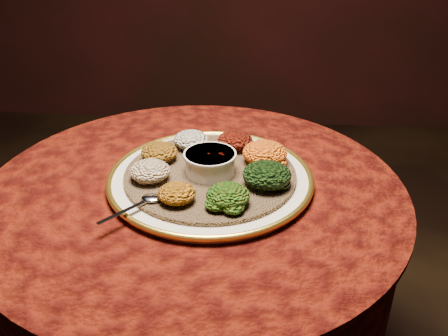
{
  "coord_description": "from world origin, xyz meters",
  "views": [
    {
      "loc": [
        0.16,
        -0.95,
        1.33
      ],
      "look_at": [
        0.06,
        0.05,
        0.76
      ],
      "focal_mm": 40.0,
      "sensor_mm": 36.0,
      "label": 1
    }
  ],
  "objects": [
    {
      "name": "portion_shiro",
      "position": [
        -0.09,
        0.07,
        0.78
      ],
      "size": [
        0.09,
        0.08,
        0.04
      ],
      "primitive_type": "ellipsoid",
      "color": "brown",
      "rests_on": "injera"
    },
    {
      "name": "portion_kik",
      "position": [
        -0.02,
        -0.1,
        0.78
      ],
      "size": [
        0.08,
        0.07,
        0.04
      ],
      "primitive_type": "ellipsoid",
      "color": "#9C5A0D",
      "rests_on": "injera"
    },
    {
      "name": "portion_tikil",
      "position": [
        0.16,
        0.08,
        0.79
      ],
      "size": [
        0.1,
        0.1,
        0.05
      ],
      "primitive_type": "ellipsoid",
      "color": "#AE720E",
      "rests_on": "injera"
    },
    {
      "name": "portion_ayib",
      "position": [
        -0.03,
        0.14,
        0.78
      ],
      "size": [
        0.09,
        0.08,
        0.04
      ],
      "primitive_type": "ellipsoid",
      "color": "beige",
      "rests_on": "injera"
    },
    {
      "name": "stew_bowl",
      "position": [
        0.04,
        0.02,
        0.79
      ],
      "size": [
        0.12,
        0.12,
        0.05
      ],
      "color": "silver",
      "rests_on": "injera"
    },
    {
      "name": "spoon",
      "position": [
        -0.08,
        -0.11,
        0.77
      ],
      "size": [
        0.11,
        0.12,
        0.01
      ],
      "rotation": [
        0.0,
        0.0,
        -2.28
      ],
      "color": "silver",
      "rests_on": "injera"
    },
    {
      "name": "portion_gomen",
      "position": [
        0.16,
        -0.02,
        0.79
      ],
      "size": [
        0.11,
        0.1,
        0.05
      ],
      "primitive_type": "ellipsoid",
      "color": "black",
      "rests_on": "injera"
    },
    {
      "name": "portion_kitfo",
      "position": [
        0.08,
        0.15,
        0.78
      ],
      "size": [
        0.09,
        0.08,
        0.04
      ],
      "primitive_type": "ellipsoid",
      "color": "black",
      "rests_on": "injera"
    },
    {
      "name": "table",
      "position": [
        0.0,
        0.0,
        0.55
      ],
      "size": [
        0.96,
        0.96,
        0.73
      ],
      "color": "black",
      "rests_on": "ground"
    },
    {
      "name": "injera",
      "position": [
        0.04,
        0.02,
        0.76
      ],
      "size": [
        0.41,
        0.41,
        0.01
      ],
      "primitive_type": "cylinder",
      "rotation": [
        0.0,
        0.0,
        0.05
      ],
      "color": "olive",
      "rests_on": "platter"
    },
    {
      "name": "platter",
      "position": [
        0.04,
        0.02,
        0.75
      ],
      "size": [
        0.57,
        0.57,
        0.02
      ],
      "rotation": [
        0.0,
        0.0,
        -0.34
      ],
      "color": "beige",
      "rests_on": "table"
    },
    {
      "name": "portion_timatim",
      "position": [
        -0.09,
        -0.02,
        0.78
      ],
      "size": [
        0.09,
        0.09,
        0.04
      ],
      "primitive_type": "ellipsoid",
      "color": "maroon",
      "rests_on": "injera"
    },
    {
      "name": "portion_mixveg",
      "position": [
        0.09,
        -0.1,
        0.78
      ],
      "size": [
        0.09,
        0.09,
        0.04
      ],
      "primitive_type": "ellipsoid",
      "color": "#9D2E0A",
      "rests_on": "injera"
    }
  ]
}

